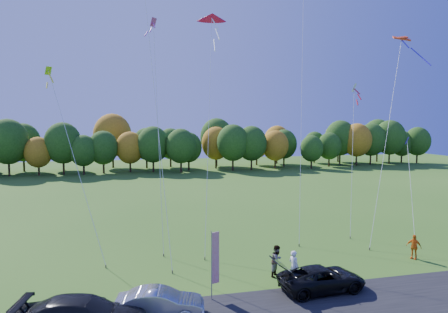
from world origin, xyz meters
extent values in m
plane|color=#2C5917|center=(0.00, 0.00, 0.00)|extent=(160.00, 160.00, 0.00)
imported|color=black|center=(3.79, -1.80, 0.68)|extent=(5.05, 2.56, 1.37)
imported|color=#B2B1B6|center=(-5.34, -2.81, 0.70)|extent=(4.47, 2.20, 1.41)
imported|color=white|center=(2.69, -0.39, 0.96)|extent=(0.71, 0.83, 1.92)
imported|color=gray|center=(2.10, 0.77, 0.97)|extent=(1.18, 1.18, 1.93)
imported|color=orange|center=(12.44, 1.46, 0.85)|extent=(0.91, 1.05, 1.70)
cylinder|color=#999999|center=(-2.49, -1.45, 1.86)|extent=(0.06, 0.06, 3.73)
cube|color=red|center=(-2.27, -1.38, 2.24)|extent=(0.45, 0.17, 2.80)
cube|color=navy|center=(-2.27, -1.35, 3.27)|extent=(0.45, 0.16, 0.73)
cylinder|color=#4C3F33|center=(-4.13, 2.71, 0.10)|extent=(0.08, 0.08, 0.20)
cylinder|color=#4C3F33|center=(5.86, 5.86, 0.10)|extent=(0.08, 0.08, 0.20)
cylinder|color=#4C3F33|center=(-1.69, 4.65, 0.10)|extent=(0.08, 0.08, 0.20)
cone|color=#DE0D49|center=(0.97, 14.65, 18.92)|extent=(2.73, 2.08, 2.98)
cylinder|color=#4C3F33|center=(10.57, 3.81, 0.10)|extent=(0.08, 0.08, 0.20)
cube|color=red|center=(17.93, 10.79, 17.07)|extent=(3.19, 1.11, 1.22)
cylinder|color=#4C3F33|center=(-8.24, 4.67, 0.10)|extent=(0.08, 0.08, 0.20)
cube|color=#9ADB17|center=(-12.55, 12.07, 13.43)|extent=(1.08, 1.08, 1.28)
cylinder|color=#4C3F33|center=(10.74, 6.73, 0.10)|extent=(0.08, 0.08, 0.20)
cube|color=silver|center=(13.69, 11.57, 12.61)|extent=(1.31, 1.31, 1.56)
cylinder|color=#4C3F33|center=(-4.38, 6.01, 0.10)|extent=(0.08, 0.08, 0.20)
cube|color=#C44177|center=(-4.44, 12.22, 17.60)|extent=(1.18, 1.18, 1.40)
cylinder|color=#4C3F33|center=(12.67, 1.46, 0.10)|extent=(0.08, 0.08, 0.20)
cube|color=#2A0B9C|center=(15.82, 6.83, 7.93)|extent=(0.99, 0.99, 1.17)
camera|label=1|loc=(-6.72, -21.63, 9.49)|focal=32.00mm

